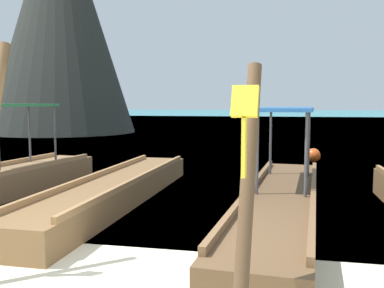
# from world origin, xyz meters

# --- Properties ---
(ground) EXTENTS (120.00, 120.00, 0.00)m
(ground) POSITION_xyz_m (0.00, 0.00, 0.00)
(ground) COLOR beige
(sea_water) EXTENTS (120.00, 120.00, 0.00)m
(sea_water) POSITION_xyz_m (0.00, 61.09, 0.00)
(sea_water) COLOR teal
(sea_water) RESTS_ON ground
(longtail_boat_pink_ribbon) EXTENTS (1.15, 7.54, 2.71)m
(longtail_boat_pink_ribbon) POSITION_xyz_m (-1.65, 3.54, 0.26)
(longtail_boat_pink_ribbon) COLOR brown
(longtail_boat_pink_ribbon) RESTS_ON ground
(longtail_boat_yellow_ribbon) EXTENTS (1.60, 7.53, 2.33)m
(longtail_boat_yellow_ribbon) POSITION_xyz_m (1.58, 2.68, 0.33)
(longtail_boat_yellow_ribbon) COLOR brown
(longtail_boat_yellow_ribbon) RESTS_ON ground
(karst_rock) EXTENTS (10.97, 9.69, 15.90)m
(karst_rock) POSITION_xyz_m (-13.38, 22.58, 7.58)
(karst_rock) COLOR #2D302B
(karst_rock) RESTS_ON ground
(mooring_buoy_near) EXTENTS (0.47, 0.47, 0.47)m
(mooring_buoy_near) POSITION_xyz_m (2.61, 10.41, 0.24)
(mooring_buoy_near) COLOR #EA5119
(mooring_buoy_near) RESTS_ON sea_water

